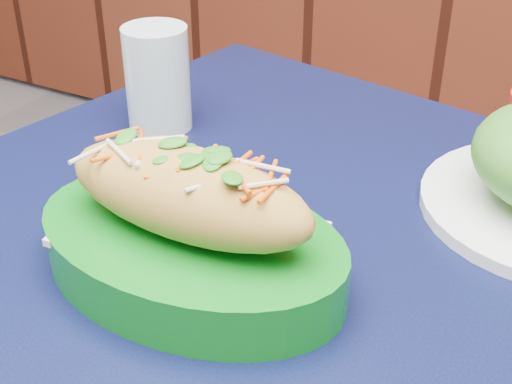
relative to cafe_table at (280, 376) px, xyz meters
The scene contains 3 objects.
cafe_table is the anchor object (origin of this frame).
banh_mi_basket 0.15m from the cafe_table, 168.50° to the right, with size 0.26×0.17×0.12m.
water_glass 0.35m from the cafe_table, 142.36° to the left, with size 0.07×0.07×0.11m, color silver.
Camera 1 is at (0.06, 1.12, 1.10)m, focal length 50.00 mm.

